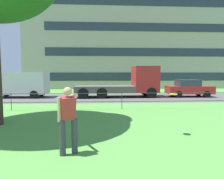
% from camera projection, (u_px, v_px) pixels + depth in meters
% --- Properties ---
extents(street_strip, '(80.00, 6.20, 0.01)m').
position_uv_depth(street_strip, '(115.00, 98.00, 17.20)').
color(street_strip, '#565454').
rests_on(street_strip, ground).
extents(park_fence, '(38.39, 0.04, 1.00)m').
position_uv_depth(park_fence, '(122.00, 98.00, 11.67)').
color(park_fence, '#333833').
rests_on(park_fence, ground).
extents(person_thrower, '(0.48, 0.88, 1.78)m').
position_uv_depth(person_thrower, '(68.00, 118.00, 5.13)').
color(person_thrower, '#383842').
rests_on(person_thrower, ground).
extents(frisbee, '(0.38, 0.38, 0.03)m').
position_uv_depth(frisbee, '(173.00, 94.00, 6.73)').
color(frisbee, yellow).
extents(panel_van_far_left, '(5.05, 2.20, 2.24)m').
position_uv_depth(panel_van_far_left, '(18.00, 83.00, 17.25)').
color(panel_van_far_left, silver).
rests_on(panel_van_far_left, ground).
extents(flatbed_truck_left, '(7.36, 2.59, 2.75)m').
position_uv_depth(flatbed_truck_left, '(129.00, 83.00, 17.68)').
color(flatbed_truck_left, '#B22323').
rests_on(flatbed_truck_left, ground).
extents(car_red_far_right, '(4.06, 1.92, 1.54)m').
position_uv_depth(car_red_far_right, '(189.00, 88.00, 17.85)').
color(car_red_far_right, red).
rests_on(car_red_far_right, ground).
extents(apartment_building_background, '(38.84, 15.78, 16.95)m').
position_uv_depth(apartment_building_background, '(152.00, 37.00, 34.25)').
color(apartment_building_background, '#ADA393').
rests_on(apartment_building_background, ground).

